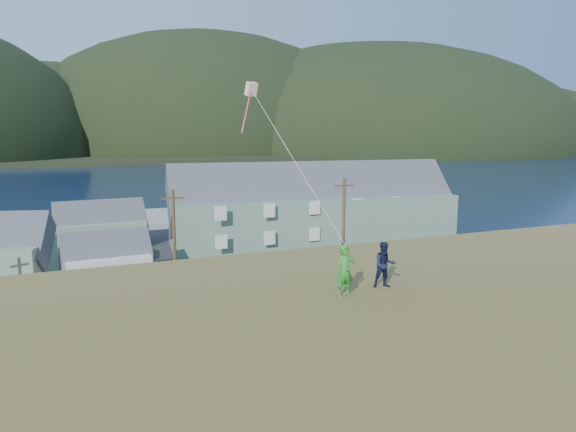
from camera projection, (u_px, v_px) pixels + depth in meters
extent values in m
plane|color=#0A1638|center=(186.00, 316.00, 35.61)|extent=(900.00, 900.00, 0.00)
cube|color=#4C3D19|center=(192.00, 326.00, 33.77)|extent=(110.00, 8.00, 0.10)
cube|color=#28282B|center=(153.00, 260.00, 51.14)|extent=(72.00, 36.00, 0.12)
cube|color=gray|center=(85.00, 223.00, 69.89)|extent=(26.00, 14.00, 0.90)
cube|color=black|center=(89.00, 150.00, 337.24)|extent=(900.00, 320.00, 2.00)
ellipsoid|color=black|center=(53.00, 151.00, 302.22)|extent=(200.00, 180.00, 100.00)
ellipsoid|color=black|center=(208.00, 149.00, 326.47)|extent=(230.00, 207.00, 142.60)
ellipsoid|color=black|center=(373.00, 148.00, 349.00)|extent=(280.00, 252.00, 134.40)
ellipsoid|color=black|center=(480.00, 146.00, 420.97)|extent=(240.00, 216.00, 100.80)
cube|color=slate|center=(313.00, 219.00, 58.37)|extent=(32.38, 11.94, 5.43)
cube|color=#47474C|center=(314.00, 183.00, 57.70)|extent=(32.86, 11.80, 8.87)
cube|color=silver|center=(108.00, 270.00, 42.39)|extent=(6.77, 5.05, 2.59)
cube|color=#47474C|center=(107.00, 247.00, 42.07)|extent=(7.27, 5.07, 4.61)
cube|color=gray|center=(101.00, 234.00, 56.51)|extent=(9.41, 6.07, 2.89)
cube|color=#47474C|center=(100.00, 214.00, 56.15)|extent=(9.90, 6.09, 5.41)
cylinder|color=#47331E|center=(175.00, 250.00, 36.14)|extent=(0.24, 0.24, 8.59)
cylinder|color=#47331E|center=(343.00, 234.00, 41.09)|extent=(0.24, 0.24, 8.94)
imported|color=navy|center=(142.00, 250.00, 52.06)|extent=(2.07, 4.30, 1.42)
imported|color=silver|center=(40.00, 257.00, 48.97)|extent=(2.53, 5.23, 1.43)
imported|color=#2B8D26|center=(345.00, 271.00, 17.01)|extent=(0.65, 0.43, 1.75)
imported|color=#131835|center=(385.00, 265.00, 18.05)|extent=(0.93, 0.81, 1.63)
cube|color=#F5E2BA|center=(251.00, 89.00, 21.49)|extent=(0.55, 0.53, 0.60)
cylinder|color=#FE4266|center=(247.00, 109.00, 20.27)|extent=(0.06, 0.06, 3.31)
cylinder|color=white|center=(293.00, 158.00, 19.18)|extent=(0.02, 0.02, 8.54)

